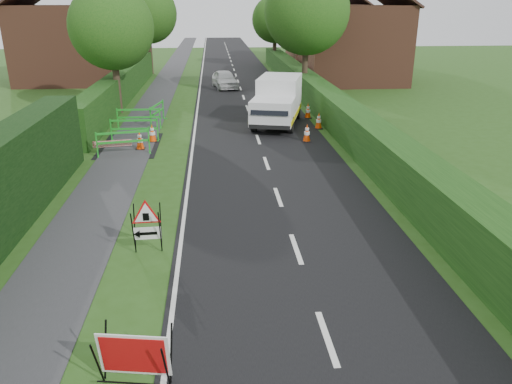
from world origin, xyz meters
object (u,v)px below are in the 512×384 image
red_rect_sign (134,356)px  triangle_sign (145,222)px  works_van (278,100)px  hatchback_car (225,79)px

red_rect_sign → triangle_sign: size_ratio=1.04×
red_rect_sign → triangle_sign: (-0.36, 4.51, 0.26)m
red_rect_sign → works_van: (4.50, 17.84, 0.65)m
works_van → hatchback_car: works_van is taller
triangle_sign → hatchback_car: hatchback_car is taller
red_rect_sign → hatchback_car: size_ratio=0.33×
works_van → hatchback_car: bearing=116.5°
triangle_sign → hatchback_car: 24.91m
triangle_sign → hatchback_car: bearing=82.1°
triangle_sign → works_van: 14.20m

